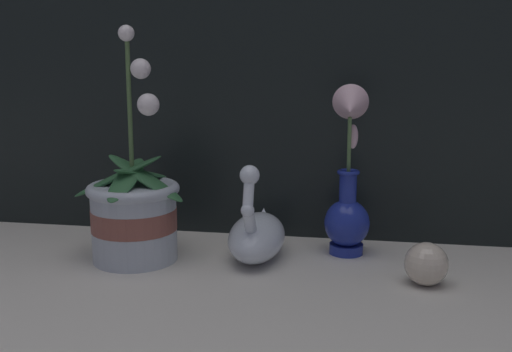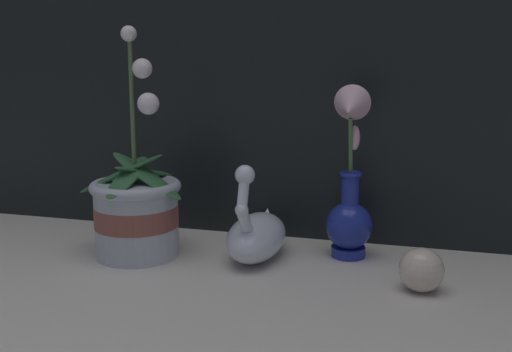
# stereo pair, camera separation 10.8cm
# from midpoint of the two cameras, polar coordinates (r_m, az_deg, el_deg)

# --- Properties ---
(ground_plane) EXTENTS (2.80, 2.80, 0.00)m
(ground_plane) POSITION_cam_midpoint_polar(r_m,az_deg,el_deg) (0.99, -2.82, -10.45)
(ground_plane) COLOR beige
(orchid_potted_plant) EXTENTS (0.22, 0.20, 0.42)m
(orchid_potted_plant) POSITION_cam_midpoint_polar(r_m,az_deg,el_deg) (1.11, -14.27, -3.37)
(orchid_potted_plant) COLOR #B2BCCC
(orchid_potted_plant) RESTS_ON ground_plane
(swan_figurine) EXTENTS (0.10, 0.21, 0.19)m
(swan_figurine) POSITION_cam_midpoint_polar(r_m,az_deg,el_deg) (1.10, -2.74, -5.56)
(swan_figurine) COLOR silver
(swan_figurine) RESTS_ON ground_plane
(blue_vase) EXTENTS (0.08, 0.12, 0.32)m
(blue_vase) POSITION_cam_midpoint_polar(r_m,az_deg,el_deg) (1.10, 5.99, -1.62)
(blue_vase) COLOR navy
(blue_vase) RESTS_ON ground_plane
(glass_sphere) EXTENTS (0.07, 0.07, 0.07)m
(glass_sphere) POSITION_cam_midpoint_polar(r_m,az_deg,el_deg) (1.00, 12.96, -8.21)
(glass_sphere) COLOR beige
(glass_sphere) RESTS_ON ground_plane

